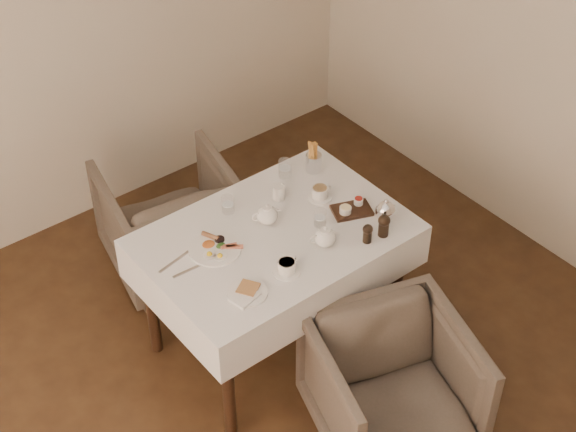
# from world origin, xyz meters

# --- Properties ---
(table) EXTENTS (1.28, 0.88, 0.75)m
(table) POSITION_xyz_m (0.52, 0.89, 0.64)
(table) COLOR black
(table) RESTS_ON ground
(armchair_near) EXTENTS (0.88, 0.89, 0.65)m
(armchair_near) POSITION_xyz_m (0.58, 0.08, 0.33)
(armchair_near) COLOR #4C4338
(armchair_near) RESTS_ON ground
(armchair_far) EXTENTS (0.84, 0.86, 0.67)m
(armchair_far) POSITION_xyz_m (0.42, 1.74, 0.33)
(armchair_far) COLOR #4C4338
(armchair_far) RESTS_ON ground
(breakfast_plate) EXTENTS (0.25, 0.25, 0.03)m
(breakfast_plate) POSITION_xyz_m (0.23, 0.98, 0.76)
(breakfast_plate) COLOR white
(breakfast_plate) RESTS_ON table
(side_plate) EXTENTS (0.19, 0.19, 0.02)m
(side_plate) POSITION_xyz_m (0.16, 0.64, 0.76)
(side_plate) COLOR white
(side_plate) RESTS_ON table
(teapot_centre) EXTENTS (0.17, 0.15, 0.12)m
(teapot_centre) POSITION_xyz_m (0.54, 0.97, 0.81)
(teapot_centre) COLOR white
(teapot_centre) RESTS_ON table
(teapot_front) EXTENTS (0.17, 0.15, 0.12)m
(teapot_front) POSITION_xyz_m (0.65, 0.67, 0.81)
(teapot_front) COLOR white
(teapot_front) RESTS_ON table
(creamer) EXTENTS (0.07, 0.07, 0.08)m
(creamer) POSITION_xyz_m (0.70, 1.09, 0.80)
(creamer) COLOR white
(creamer) RESTS_ON table
(teacup_near) EXTENTS (0.13, 0.13, 0.06)m
(teacup_near) POSITION_xyz_m (0.40, 0.64, 0.78)
(teacup_near) COLOR white
(teacup_near) RESTS_ON table
(teacup_far) EXTENTS (0.13, 0.13, 0.06)m
(teacup_far) POSITION_xyz_m (0.87, 0.97, 0.78)
(teacup_far) COLOR white
(teacup_far) RESTS_ON table
(glass_left) EXTENTS (0.06, 0.06, 0.09)m
(glass_left) POSITION_xyz_m (0.44, 1.17, 0.80)
(glass_left) COLOR silver
(glass_left) RESTS_ON table
(glass_mid) EXTENTS (0.07, 0.07, 0.09)m
(glass_mid) POSITION_xyz_m (0.73, 0.80, 0.80)
(glass_mid) COLOR silver
(glass_mid) RESTS_ON table
(glass_right) EXTENTS (0.08, 0.08, 0.10)m
(glass_right) POSITION_xyz_m (0.85, 1.22, 0.80)
(glass_right) COLOR silver
(glass_right) RESTS_ON table
(condiment_board) EXTENTS (0.23, 0.19, 0.05)m
(condiment_board) POSITION_xyz_m (0.92, 0.78, 0.77)
(condiment_board) COLOR black
(condiment_board) RESTS_ON table
(pepper_mill_left) EXTENTS (0.06, 0.06, 0.10)m
(pepper_mill_left) POSITION_xyz_m (0.83, 0.57, 0.81)
(pepper_mill_left) COLOR black
(pepper_mill_left) RESTS_ON table
(pepper_mill_right) EXTENTS (0.08, 0.08, 0.12)m
(pepper_mill_right) POSITION_xyz_m (0.92, 0.55, 0.82)
(pepper_mill_right) COLOR black
(pepper_mill_right) RESTS_ON table
(silver_pot) EXTENTS (0.12, 0.10, 0.13)m
(silver_pot) POSITION_xyz_m (1.01, 0.63, 0.82)
(silver_pot) COLOR white
(silver_pot) RESTS_ON table
(fries_cup) EXTENTS (0.08, 0.08, 0.18)m
(fries_cup) POSITION_xyz_m (0.99, 1.17, 0.83)
(fries_cup) COLOR silver
(fries_cup) RESTS_ON table
(cutlery_fork) EXTENTS (0.19, 0.05, 0.00)m
(cutlery_fork) POSITION_xyz_m (0.02, 1.02, 0.76)
(cutlery_fork) COLOR silver
(cutlery_fork) RESTS_ON table
(cutlery_knife) EXTENTS (0.19, 0.03, 0.00)m
(cutlery_knife) POSITION_xyz_m (0.06, 0.93, 0.76)
(cutlery_knife) COLOR silver
(cutlery_knife) RESTS_ON table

